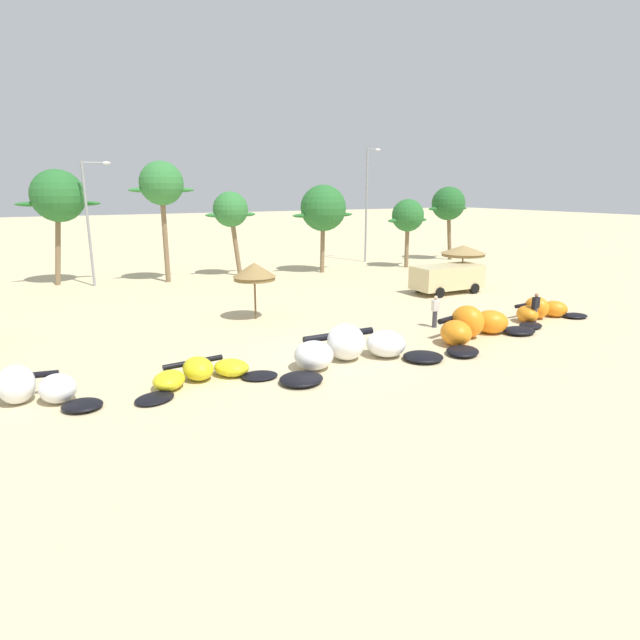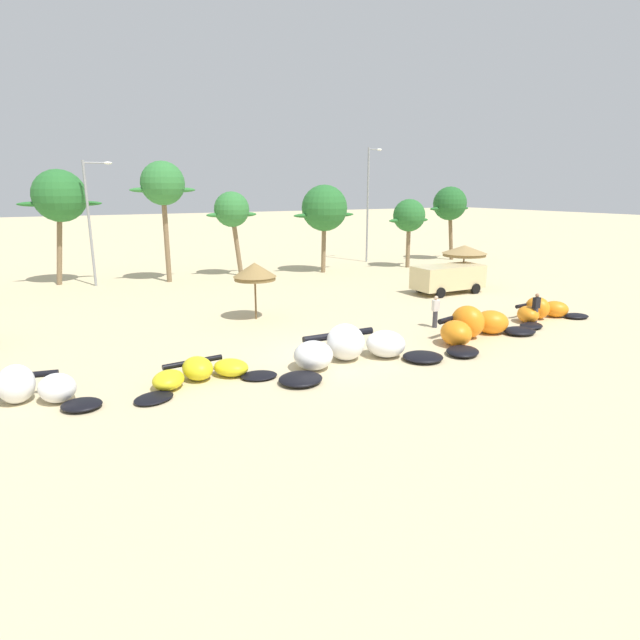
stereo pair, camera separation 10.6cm
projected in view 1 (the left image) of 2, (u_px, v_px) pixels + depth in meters
ground_plane at (326, 356)px, 21.76m from camera, size 260.00×260.00×0.00m
kite_far_left at (15, 392)px, 16.59m from camera, size 5.56×3.11×1.28m
kite_left at (201, 373)px, 18.77m from camera, size 5.49×2.75×0.84m
kite_left_of_center at (351, 349)px, 20.81m from camera, size 7.55×3.43×1.49m
kite_center at (474, 327)px, 24.06m from camera, size 6.59×3.89×1.52m
kite_right_of_center at (541, 311)px, 27.69m from camera, size 5.42×2.66×1.18m
beach_umbrella_middle at (254, 271)px, 27.27m from camera, size 2.28×2.28×3.03m
beach_umbrella_near_palms at (463, 251)px, 36.39m from camera, size 3.10×3.10×2.94m
parked_van at (446, 277)px, 34.52m from camera, size 4.84×2.36×1.84m
person_near_kites at (535, 309)px, 26.65m from camera, size 0.36×0.24×1.62m
person_by_umbrellas at (435, 311)px, 26.02m from camera, size 0.36×0.24×1.62m
palm_left at (58, 197)px, 36.55m from camera, size 5.49×3.66×8.11m
palm_left_of_gap at (162, 185)px, 37.24m from camera, size 4.67×3.12×8.70m
palm_center_left at (231, 211)px, 40.36m from camera, size 4.08×2.72×6.57m
palm_center_right at (323, 209)px, 42.15m from camera, size 5.56×3.70×7.09m
palm_right_of_gap at (408, 216)px, 45.05m from camera, size 4.17×2.78×5.91m
palm_right at (448, 204)px, 49.67m from camera, size 4.74×3.16×6.97m
lamppost_west at (90, 217)px, 36.23m from camera, size 1.96×0.24×8.64m
lamppost_west_center at (367, 200)px, 48.35m from camera, size 1.52×0.24×10.38m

